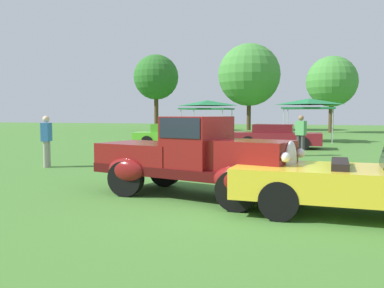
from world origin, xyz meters
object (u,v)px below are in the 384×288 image
Objects in this scene: show_car_lime at (172,136)px; spectator_between_cars at (301,134)px; feature_pickup_truck at (194,156)px; canopy_tent_left_field at (207,104)px; show_car_burgundy at (276,136)px; spectator_by_row at (47,139)px; neighbor_convertible at (375,183)px; canopy_tent_center_field at (309,103)px.

spectator_between_cars is at bearing -18.89° from show_car_lime.
feature_pickup_truck is 21.04m from canopy_tent_left_field.
show_car_lime and show_car_burgundy have the same top height.
feature_pickup_truck is at bearing -27.16° from spectator_by_row.
show_car_lime is at bearing 82.41° from spectator_by_row.
feature_pickup_truck is at bearing -74.92° from canopy_tent_left_field.
feature_pickup_truck reaches higher than neighbor_convertible.
show_car_lime is (-8.35, 12.45, 0.02)m from neighbor_convertible.
spectator_by_row is at bearing -122.44° from show_car_burgundy.
show_car_lime is 0.92× the size of show_car_burgundy.
show_car_lime is 8.71m from spectator_by_row.
spectator_between_cars is 0.54× the size of canopy_tent_center_field.
spectator_by_row reaches higher than show_car_lime.
show_car_burgundy is at bearing 111.97° from spectator_between_cars.
feature_pickup_truck is 1.02× the size of show_car_burgundy.
spectator_by_row is at bearing -97.59° from show_car_lime.
show_car_burgundy is 1.36× the size of canopy_tent_left_field.
canopy_tent_left_field is at bearing 123.43° from spectator_between_cars.
feature_pickup_truck reaches higher than show_car_burgundy.
canopy_tent_left_field is at bearing 128.14° from show_car_burgundy.
spectator_between_cars is at bearing -89.73° from canopy_tent_center_field.
canopy_tent_center_field is at bearing 95.37° from neighbor_convertible.
spectator_between_cars reaches higher than show_car_burgundy.
spectator_between_cars reaches higher than neighbor_convertible.
show_car_lime is 1.31× the size of canopy_tent_center_field.
feature_pickup_truck is 1.11× the size of show_car_lime.
canopy_tent_left_field is 1.05× the size of canopy_tent_center_field.
spectator_by_row is (-6.07, 3.11, 0.05)m from feature_pickup_truck.
show_car_burgundy is 9.38m from canopy_tent_left_field.
spectator_by_row is at bearing -92.04° from canopy_tent_left_field.
show_car_burgundy is at bearing -51.86° from canopy_tent_left_field.
canopy_tent_center_field is (-1.83, 19.47, 1.84)m from neighbor_convertible.
spectator_between_cars is at bearing 80.14° from feature_pickup_truck.
show_car_burgundy is 1.43× the size of canopy_tent_center_field.
spectator_between_cars is (6.57, -2.25, 0.31)m from show_car_lime.
spectator_by_row is 0.51× the size of canopy_tent_left_field.
show_car_lime is at bearing 161.11° from spectator_between_cars.
spectator_between_cars and spectator_by_row have the same top height.
feature_pickup_truck is 6.82m from spectator_by_row.
show_car_burgundy is at bearing 57.56° from spectator_by_row.
neighbor_convertible is 14.10m from show_car_burgundy.
canopy_tent_left_field reaches higher than neighbor_convertible.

